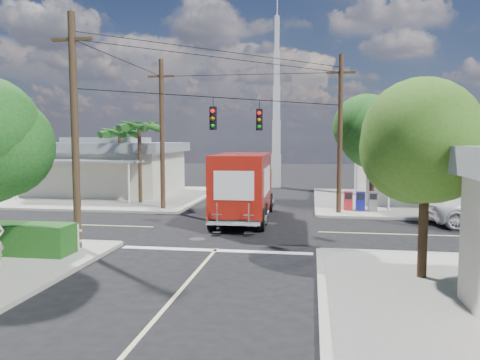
# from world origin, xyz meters

# --- Properties ---
(ground) EXTENTS (120.00, 120.00, 0.00)m
(ground) POSITION_xyz_m (0.00, 0.00, 0.00)
(ground) COLOR black
(ground) RESTS_ON ground
(sidewalk_ne) EXTENTS (14.12, 14.12, 0.14)m
(sidewalk_ne) POSITION_xyz_m (10.88, 10.88, 0.07)
(sidewalk_ne) COLOR gray
(sidewalk_ne) RESTS_ON ground
(sidewalk_nw) EXTENTS (14.12, 14.12, 0.14)m
(sidewalk_nw) POSITION_xyz_m (-10.88, 10.88, 0.07)
(sidewalk_nw) COLOR gray
(sidewalk_nw) RESTS_ON ground
(road_markings) EXTENTS (32.00, 32.00, 0.01)m
(road_markings) POSITION_xyz_m (0.00, -1.47, 0.01)
(road_markings) COLOR beige
(road_markings) RESTS_ON ground
(building_ne) EXTENTS (11.80, 10.20, 4.50)m
(building_ne) POSITION_xyz_m (12.50, 11.97, 2.32)
(building_ne) COLOR beige
(building_ne) RESTS_ON sidewalk_ne
(building_nw) EXTENTS (10.80, 10.20, 4.30)m
(building_nw) POSITION_xyz_m (-12.00, 12.46, 2.22)
(building_nw) COLOR beige
(building_nw) RESTS_ON sidewalk_nw
(radio_tower) EXTENTS (0.80, 0.80, 17.00)m
(radio_tower) POSITION_xyz_m (0.50, 20.00, 5.64)
(radio_tower) COLOR silver
(radio_tower) RESTS_ON ground
(tree_ne_front) EXTENTS (4.21, 4.14, 6.66)m
(tree_ne_front) POSITION_xyz_m (7.21, 6.76, 4.77)
(tree_ne_front) COLOR #422D1C
(tree_ne_front) RESTS_ON sidewalk_ne
(tree_ne_back) EXTENTS (3.77, 3.66, 5.82)m
(tree_ne_back) POSITION_xyz_m (9.81, 8.96, 4.19)
(tree_ne_back) COLOR #422D1C
(tree_ne_back) RESTS_ON sidewalk_ne
(tree_se) EXTENTS (3.67, 3.54, 5.62)m
(tree_se) POSITION_xyz_m (7.01, -7.24, 4.04)
(tree_se) COLOR #422D1C
(tree_se) RESTS_ON sidewalk_se
(palm_nw_front) EXTENTS (3.01, 3.08, 5.59)m
(palm_nw_front) POSITION_xyz_m (-7.50, 7.50, 5.04)
(palm_nw_front) COLOR #422D1C
(palm_nw_front) RESTS_ON sidewalk_nw
(palm_nw_back) EXTENTS (3.01, 3.08, 5.19)m
(palm_nw_back) POSITION_xyz_m (-9.50, 9.00, 4.67)
(palm_nw_back) COLOR #422D1C
(palm_nw_back) RESTS_ON sidewalk_nw
(utility_poles) EXTENTS (12.00, 10.68, 9.00)m
(utility_poles) POSITION_xyz_m (-1.58, 1.60, 4.67)
(utility_poles) COLOR #473321
(utility_poles) RESTS_ON ground
(picket_fence) EXTENTS (5.94, 0.06, 1.00)m
(picket_fence) POSITION_xyz_m (-7.80, -5.60, 0.68)
(picket_fence) COLOR silver
(picket_fence) RESTS_ON sidewalk_sw
(vending_boxes) EXTENTS (1.90, 0.50, 1.10)m
(vending_boxes) POSITION_xyz_m (6.50, 6.20, 0.69)
(vending_boxes) COLOR red
(vending_boxes) RESTS_ON sidewalk_ne
(delivery_truck) EXTENTS (2.83, 8.29, 3.55)m
(delivery_truck) POSITION_xyz_m (0.13, 2.45, 1.80)
(delivery_truck) COLOR black
(delivery_truck) RESTS_ON ground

